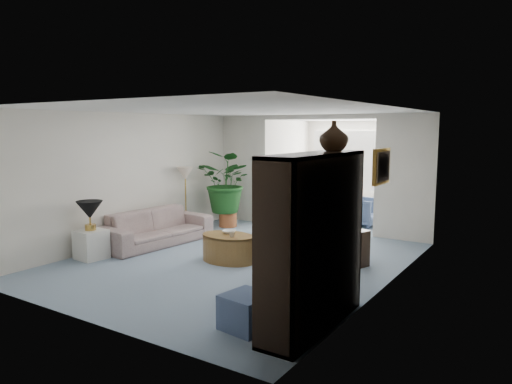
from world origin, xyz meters
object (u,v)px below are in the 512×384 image
Objects in this scene: framed_picture at (382,166)px; side_table_dark at (350,247)px; plant_pot at (228,220)px; sunroom_table at (346,207)px; end_table at (91,244)px; table_lamp at (90,210)px; sofa at (156,227)px; ottoman at (247,312)px; wingback_chair at (303,237)px; coffee_cup at (232,234)px; coffee_table at (228,248)px; sunroom_chair_blue at (365,212)px; sunroom_chair_maroon at (306,203)px; entertainment_cabinet at (313,241)px; coffee_bowl at (229,232)px; floor_lamp at (185,174)px; cabinet_urn at (334,136)px.

framed_picture is 0.85× the size of side_table_dark.
sunroom_table reaches higher than plant_pot.
end_table is 1.13× the size of table_lamp.
sofa reaches higher than ottoman.
end_table is at bearing 176.74° from sofa.
table_lamp is 3.99m from ottoman.
wingback_chair is 3.27m from plant_pot.
sofa reaches higher than coffee_cup.
sunroom_chair_blue is (0.87, 4.10, 0.09)m from coffee_table.
coffee_cup is 4.27m from sunroom_chair_maroon.
entertainment_cabinet is at bearing 120.03° from wingback_chair.
coffee_bowl reaches higher than ottoman.
table_lamp reaches higher than end_table.
table_lamp is 0.46× the size of wingback_chair.
coffee_cup is (-2.42, -0.08, -1.20)m from framed_picture.
coffee_cup is 4.26m from sunroom_chair_blue.
entertainment_cabinet reaches higher than table_lamp.
wingback_chair is (0.95, 0.70, -0.07)m from coffee_cup.
coffee_table is 0.28m from coffee_bowl.
coffee_cup is (2.20, 1.03, -0.35)m from table_lamp.
floor_lamp is 4.11m from side_table_dark.
cabinet_urn reaches higher than coffee_cup.
coffee_table is 1.36× the size of sunroom_chair_blue.
framed_picture is at bearing 68.74° from ottoman.
coffee_cup is 0.14× the size of sunroom_chair_blue.
entertainment_cabinet reaches higher than end_table.
cabinet_urn is 0.50× the size of sunroom_chair_blue.
framed_picture is 4.66m from sunroom_chair_blue.
side_table_dark is (3.96, -0.53, -0.96)m from floor_lamp.
coffee_cup is at bearing -178.02° from framed_picture.
floor_lamp is 0.38× the size of wingback_chair.
floor_lamp is at bearing 172.34° from side_table_dark.
cabinet_urn is (4.51, -2.54, 0.87)m from floor_lamp.
sofa is at bearing -94.58° from plant_pot.
table_lamp reaches higher than coffee_cup.
coffee_table is 9.38× the size of coffee_cup.
entertainment_cabinet reaches higher than ottoman.
cabinet_urn is (0.00, 0.50, 1.15)m from entertainment_cabinet.
ottoman is 6.24m from sunroom_chair_blue.
sofa reaches higher than coffee_bowl.
wingback_chair reaches higher than coffee_bowl.
table_lamp reaches higher than wingback_chair.
sunroom_table is (-2.23, 6.46, -0.72)m from entertainment_cabinet.
wingback_chair is (3.26, -0.83, -0.82)m from floor_lamp.
floor_lamp reaches higher than side_table_dark.
entertainment_cabinet is at bearing -90.00° from cabinet_urn.
floor_lamp is 1.03× the size of cabinet_urn.
sofa is 2.36× the size of coffee_table.
floor_lamp is 4.23m from sunroom_table.
sunroom_table reaches higher than coffee_table.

